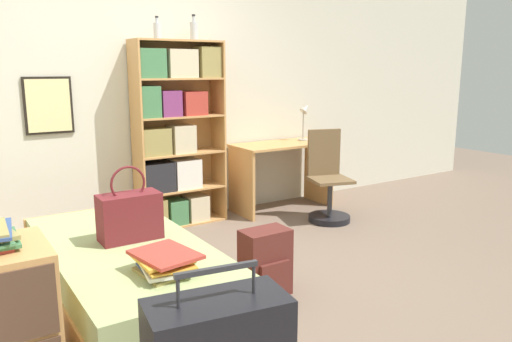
{
  "coord_description": "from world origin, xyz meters",
  "views": [
    {
      "loc": [
        -1.55,
        -2.95,
        1.52
      ],
      "look_at": [
        0.49,
        0.19,
        0.75
      ],
      "focal_mm": 35.0,
      "sensor_mm": 36.0,
      "label": 1
    }
  ],
  "objects_px": {
    "book_stack_on_bed": "(164,262)",
    "backpack": "(266,263)",
    "bed": "(127,276)",
    "bottle_brown": "(194,31)",
    "bottle_green": "(157,30)",
    "bookcase": "(174,135)",
    "handbag": "(130,216)",
    "desk": "(282,164)",
    "desk_chair": "(328,191)",
    "desk_lamp": "(305,115)"
  },
  "relations": [
    {
      "from": "bottle_green",
      "to": "desk",
      "type": "height_order",
      "value": "bottle_green"
    },
    {
      "from": "bed",
      "to": "bottle_brown",
      "type": "distance_m",
      "value": 2.56
    },
    {
      "from": "bottle_green",
      "to": "bed",
      "type": "bearing_deg",
      "value": -120.7
    },
    {
      "from": "bed",
      "to": "book_stack_on_bed",
      "type": "xyz_separation_m",
      "value": [
        0.03,
        -0.56,
        0.28
      ]
    },
    {
      "from": "desk",
      "to": "book_stack_on_bed",
      "type": "bearing_deg",
      "value": -138.69
    },
    {
      "from": "handbag",
      "to": "desk",
      "type": "distance_m",
      "value": 2.49
    },
    {
      "from": "bed",
      "to": "desk",
      "type": "bearing_deg",
      "value": 31.47
    },
    {
      "from": "bottle_green",
      "to": "desk_chair",
      "type": "distance_m",
      "value": 2.26
    },
    {
      "from": "handbag",
      "to": "desk_lamp",
      "type": "relative_size",
      "value": 1.14
    },
    {
      "from": "desk",
      "to": "backpack",
      "type": "distance_m",
      "value": 2.17
    },
    {
      "from": "bottle_brown",
      "to": "desk_chair",
      "type": "bearing_deg",
      "value": -34.07
    },
    {
      "from": "bottle_green",
      "to": "desk_lamp",
      "type": "xyz_separation_m",
      "value": [
        1.69,
        -0.05,
        -0.84
      ]
    },
    {
      "from": "desk",
      "to": "bottle_green",
      "type": "bearing_deg",
      "value": 175.95
    },
    {
      "from": "bed",
      "to": "desk_chair",
      "type": "distance_m",
      "value": 2.46
    },
    {
      "from": "handbag",
      "to": "desk_chair",
      "type": "bearing_deg",
      "value": 16.65
    },
    {
      "from": "bed",
      "to": "book_stack_on_bed",
      "type": "relative_size",
      "value": 4.78
    },
    {
      "from": "bottle_green",
      "to": "bookcase",
      "type": "bearing_deg",
      "value": 5.15
    },
    {
      "from": "bed",
      "to": "bottle_brown",
      "type": "height_order",
      "value": "bottle_brown"
    },
    {
      "from": "bottle_green",
      "to": "desk",
      "type": "bearing_deg",
      "value": -4.05
    },
    {
      "from": "handbag",
      "to": "bookcase",
      "type": "xyz_separation_m",
      "value": [
        0.93,
        1.38,
        0.3
      ]
    },
    {
      "from": "backpack",
      "to": "book_stack_on_bed",
      "type": "bearing_deg",
      "value": -164.39
    },
    {
      "from": "bookcase",
      "to": "desk_chair",
      "type": "xyz_separation_m",
      "value": [
        1.35,
        -0.7,
        -0.59
      ]
    },
    {
      "from": "desk",
      "to": "desk_chair",
      "type": "distance_m",
      "value": 0.64
    },
    {
      "from": "bottle_green",
      "to": "desk",
      "type": "relative_size",
      "value": 0.19
    },
    {
      "from": "bed",
      "to": "bookcase",
      "type": "height_order",
      "value": "bookcase"
    },
    {
      "from": "bookcase",
      "to": "bottle_brown",
      "type": "bearing_deg",
      "value": 8.8
    },
    {
      "from": "book_stack_on_bed",
      "to": "desk_lamp",
      "type": "height_order",
      "value": "desk_lamp"
    },
    {
      "from": "desk_chair",
      "to": "desk",
      "type": "bearing_deg",
      "value": 103.77
    },
    {
      "from": "bed",
      "to": "backpack",
      "type": "relative_size",
      "value": 4.15
    },
    {
      "from": "bottle_brown",
      "to": "backpack",
      "type": "relative_size",
      "value": 0.53
    },
    {
      "from": "desk_lamp",
      "to": "bookcase",
      "type": "bearing_deg",
      "value": 177.78
    },
    {
      "from": "bookcase",
      "to": "backpack",
      "type": "height_order",
      "value": "bookcase"
    },
    {
      "from": "desk_chair",
      "to": "bookcase",
      "type": "bearing_deg",
      "value": 152.61
    },
    {
      "from": "desk",
      "to": "backpack",
      "type": "relative_size",
      "value": 2.34
    },
    {
      "from": "bottle_brown",
      "to": "desk_lamp",
      "type": "xyz_separation_m",
      "value": [
        1.29,
        -0.1,
        -0.86
      ]
    },
    {
      "from": "desk_lamp",
      "to": "backpack",
      "type": "height_order",
      "value": "desk_lamp"
    },
    {
      "from": "desk_lamp",
      "to": "desk_chair",
      "type": "distance_m",
      "value": 0.98
    },
    {
      "from": "handbag",
      "to": "book_stack_on_bed",
      "type": "relative_size",
      "value": 1.22
    },
    {
      "from": "handbag",
      "to": "bed",
      "type": "bearing_deg",
      "value": -131.42
    },
    {
      "from": "desk",
      "to": "handbag",
      "type": "bearing_deg",
      "value": -149.15
    },
    {
      "from": "desk",
      "to": "bookcase",
      "type": "bearing_deg",
      "value": 174.93
    },
    {
      "from": "book_stack_on_bed",
      "to": "bookcase",
      "type": "relative_size",
      "value": 0.22
    },
    {
      "from": "book_stack_on_bed",
      "to": "bottle_brown",
      "type": "xyz_separation_m",
      "value": [
        1.22,
        2.05,
        1.38
      ]
    },
    {
      "from": "book_stack_on_bed",
      "to": "backpack",
      "type": "height_order",
      "value": "book_stack_on_bed"
    },
    {
      "from": "handbag",
      "to": "book_stack_on_bed",
      "type": "xyz_separation_m",
      "value": [
        -0.03,
        -0.63,
        -0.1
      ]
    },
    {
      "from": "desk",
      "to": "desk_chair",
      "type": "bearing_deg",
      "value": -76.23
    },
    {
      "from": "bookcase",
      "to": "desk_chair",
      "type": "height_order",
      "value": "bookcase"
    },
    {
      "from": "book_stack_on_bed",
      "to": "backpack",
      "type": "xyz_separation_m",
      "value": [
        0.82,
        0.23,
        -0.26
      ]
    },
    {
      "from": "bottle_green",
      "to": "desk_chair",
      "type": "height_order",
      "value": "bottle_green"
    },
    {
      "from": "handbag",
      "to": "desk_lamp",
      "type": "bearing_deg",
      "value": 28.06
    }
  ]
}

